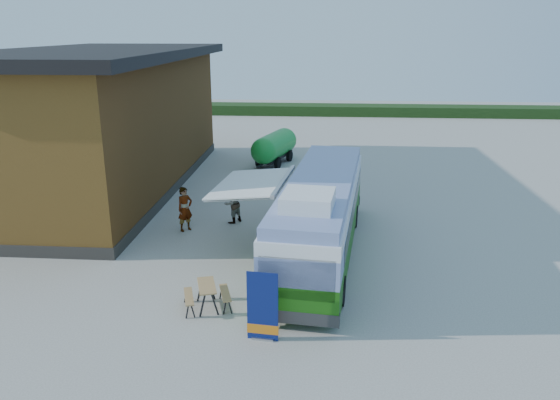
# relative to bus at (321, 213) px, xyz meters

# --- Properties ---
(ground) EXTENTS (100.00, 100.00, 0.00)m
(ground) POSITION_rel_bus_xyz_m (-1.38, -1.06, -1.74)
(ground) COLOR #BCB7AD
(ground) RESTS_ON ground
(barn) EXTENTS (9.60, 21.20, 7.50)m
(barn) POSITION_rel_bus_xyz_m (-11.88, 8.94, 1.85)
(barn) COLOR brown
(barn) RESTS_ON ground
(hedge) EXTENTS (40.00, 3.00, 1.00)m
(hedge) POSITION_rel_bus_xyz_m (6.62, 36.94, -1.24)
(hedge) COLOR #264419
(hedge) RESTS_ON ground
(bus) EXTENTS (3.83, 12.07, 3.64)m
(bus) POSITION_rel_bus_xyz_m (0.00, 0.00, 0.00)
(bus) COLOR #277112
(bus) RESTS_ON ground
(awning) EXTENTS (3.15, 4.57, 0.53)m
(awning) POSITION_rel_bus_xyz_m (-2.52, 0.33, 0.91)
(awning) COLOR white
(awning) RESTS_ON ground
(banner) EXTENTS (0.91, 0.25, 2.10)m
(banner) POSITION_rel_bus_xyz_m (-1.58, -6.21, -0.88)
(banner) COLOR #0B1858
(banner) RESTS_ON ground
(picnic_table) EXTENTS (1.71, 1.60, 0.80)m
(picnic_table) POSITION_rel_bus_xyz_m (-3.53, -4.50, -1.14)
(picnic_table) COLOR #A6764E
(picnic_table) RESTS_ON ground
(person_a) EXTENTS (0.84, 0.85, 1.98)m
(person_a) POSITION_rel_bus_xyz_m (-5.89, 2.35, -0.75)
(person_a) COLOR #999999
(person_a) RESTS_ON ground
(person_b) EXTENTS (1.10, 1.13, 1.84)m
(person_b) POSITION_rel_bus_xyz_m (-4.00, 3.53, -0.82)
(person_b) COLOR #999999
(person_b) RESTS_ON ground
(slurry_tanker) EXTENTS (2.69, 5.43, 2.07)m
(slurry_tanker) POSITION_rel_bus_xyz_m (-3.05, 15.00, -0.55)
(slurry_tanker) COLOR green
(slurry_tanker) RESTS_ON ground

